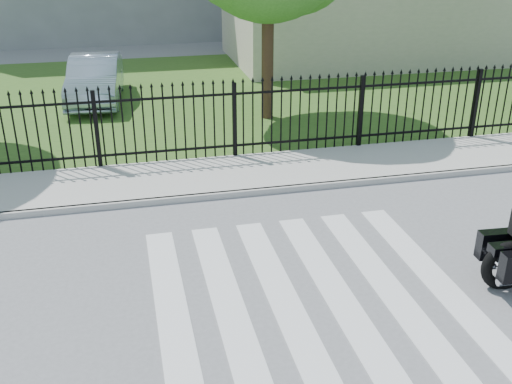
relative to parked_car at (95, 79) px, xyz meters
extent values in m
plane|color=slate|center=(3.14, -11.76, -0.70)|extent=(120.00, 120.00, 0.00)
cube|color=#ADAAA3|center=(3.14, -6.76, -0.64)|extent=(40.00, 2.00, 0.12)
cube|color=#ADAAA3|center=(3.14, -7.76, -0.64)|extent=(40.00, 0.12, 0.12)
cube|color=#31561D|center=(3.14, 0.24, -0.69)|extent=(40.00, 12.00, 0.02)
cube|color=black|center=(3.14, -5.76, -0.35)|extent=(26.00, 0.04, 0.05)
cube|color=black|center=(3.14, -5.76, 0.85)|extent=(26.00, 0.04, 0.05)
cylinder|color=#382316|center=(4.64, -2.76, 1.38)|extent=(0.32, 0.32, 4.16)
cube|color=beige|center=(10.14, 4.24, 1.05)|extent=(10.00, 6.00, 3.50)
torus|color=black|center=(6.03, -11.83, -0.34)|extent=(0.81, 0.22, 0.80)
imported|color=#90A3B6|center=(0.00, 0.00, 0.00)|extent=(1.73, 4.21, 1.36)
camera|label=1|loc=(0.73, -18.40, 4.26)|focal=42.00mm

